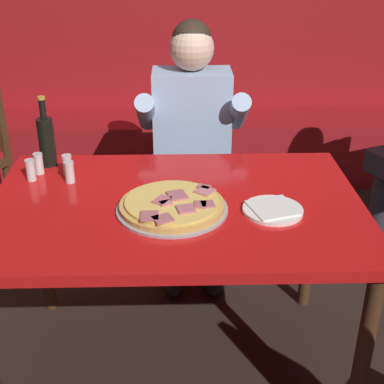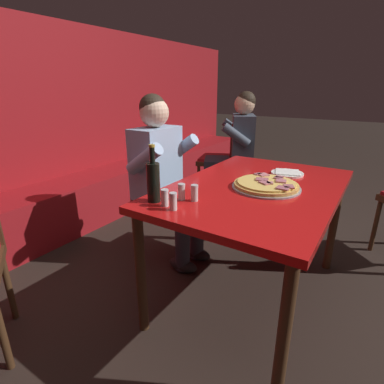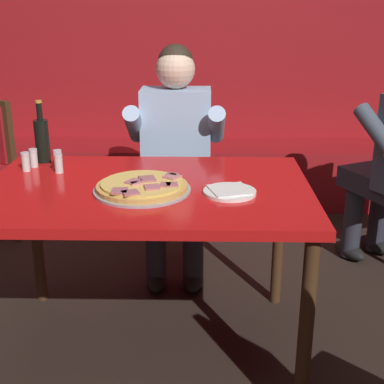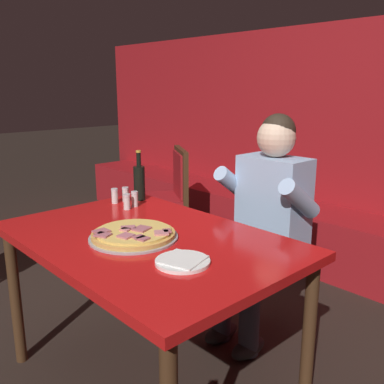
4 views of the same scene
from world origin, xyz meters
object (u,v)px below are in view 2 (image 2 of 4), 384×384
Objects in this scene: shaker_black_pepper at (165,199)px; diner_seated_blue_shirt at (166,174)px; main_dining_table at (255,198)px; shaker_parmesan at (182,193)px; shaker_oregano at (194,194)px; diner_standing_companion at (234,147)px; beer_bottle at (153,181)px; plate_white_paper at (287,173)px; shaker_red_pepper_flakes at (173,202)px; dining_chair_far_left at (225,154)px; pizza at (266,185)px.

diner_seated_blue_shirt is at bearing 37.46° from shaker_black_pepper.
main_dining_table is 15.67× the size of shaker_parmesan.
shaker_oregano is 0.07× the size of diner_standing_companion.
shaker_oregano is (0.12, -0.17, -0.07)m from beer_bottle.
shaker_red_pepper_flakes is at bearing 162.53° from plate_white_paper.
diner_standing_companion is (-0.19, -0.20, 0.15)m from dining_chair_far_left.
shaker_parmesan is (0.10, -0.10, -0.07)m from beer_bottle.
pizza is at bearing -31.15° from shaker_oregano.
pizza is 0.31× the size of diner_seated_blue_shirt.
main_dining_table is at bearing 80.67° from pizza.
plate_white_paper is 0.87m from diner_seated_blue_shirt.
dining_chair_far_left is (1.51, 0.96, -0.13)m from main_dining_table.
pizza is at bearing -96.44° from diner_seated_blue_shirt.
dining_chair_far_left reaches higher than plate_white_paper.
shaker_parmesan is 0.07× the size of diner_standing_companion.
main_dining_table is at bearing -96.19° from diner_seated_blue_shirt.
shaker_oregano is at bearing -31.70° from shaker_black_pepper.
shaker_parmesan is 1.00× the size of shaker_red_pepper_flakes.
pizza is at bearing 176.57° from plate_white_paper.
shaker_black_pepper reaches higher than main_dining_table.
shaker_parmesan is at bearing 143.77° from pizza.
main_dining_table is at bearing -147.49° from dining_chair_far_left.
main_dining_table is 0.62m from shaker_black_pepper.
diner_seated_blue_shirt is 1.35× the size of dining_chair_far_left.
main_dining_table is at bearing -29.53° from shaker_parmesan.
diner_seated_blue_shirt reaches higher than plate_white_paper.
main_dining_table is at bearing 165.97° from plate_white_paper.
beer_bottle is at bearing 141.39° from pizza.
main_dining_table is at bearing -19.49° from shaker_red_pepper_flakes.
diner_seated_blue_shirt reaches higher than main_dining_table.
beer_bottle is at bearing 153.42° from plate_white_paper.
shaker_oregano is at bearing 148.85° from pizza.
pizza is 0.31× the size of diner_standing_companion.
diner_seated_blue_shirt reaches higher than dining_chair_far_left.
dining_chair_far_left reaches higher than shaker_oregano.
main_dining_table is 0.36m from plate_white_paper.
diner_standing_companion reaches higher than main_dining_table.
pizza is 0.35m from plate_white_paper.
main_dining_table is 0.66m from beer_bottle.
shaker_black_pepper reaches higher than plate_white_paper.
plate_white_paper is at bearing -21.39° from shaker_black_pepper.
dining_chair_far_left is at bearing 34.01° from pizza.
pizza is at bearing -99.33° from main_dining_table.
main_dining_table is 0.61m from shaker_red_pepper_flakes.
shaker_black_pepper is 1.00× the size of shaker_oregano.
shaker_black_pepper is at bearing 148.30° from shaker_oregano.
beer_bottle is (-0.51, 0.41, 0.09)m from pizza.
main_dining_table is at bearing -150.08° from diner_standing_companion.
plate_white_paper is 0.83m from shaker_parmesan.
main_dining_table is at bearing -23.42° from shaker_oregano.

